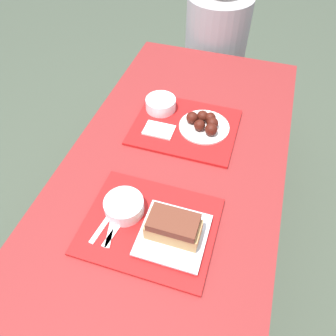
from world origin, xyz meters
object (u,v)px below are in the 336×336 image
(brisket_sandwich_plate, at_px, (173,230))
(person_seated_across, at_px, (217,35))
(tray_far, at_px, (185,127))
(wings_plate_far, at_px, (204,123))
(tray_near, at_px, (150,226))
(bowl_coleslaw_near, at_px, (124,206))
(bowl_coleslaw_far, at_px, (161,103))

(brisket_sandwich_plate, xyz_separation_m, person_seated_across, (-0.14, 1.34, -0.07))
(tray_far, xyz_separation_m, wings_plate_far, (0.08, 0.01, 0.03))
(tray_near, distance_m, person_seated_across, 1.32)
(tray_far, distance_m, person_seated_across, 0.84)
(tray_far, distance_m, bowl_coleslaw_near, 0.46)
(bowl_coleslaw_near, bearing_deg, tray_far, 80.29)
(wings_plate_far, relative_size, person_seated_across, 0.30)
(tray_near, height_order, person_seated_across, person_seated_across)
(tray_far, distance_m, bowl_coleslaw_far, 0.15)
(bowl_coleslaw_near, xyz_separation_m, bowl_coleslaw_far, (-0.05, 0.53, 0.00))
(bowl_coleslaw_far, relative_size, person_seated_across, 0.19)
(bowl_coleslaw_near, distance_m, brisket_sandwich_plate, 0.18)
(tray_far, distance_m, brisket_sandwich_plate, 0.51)
(tray_far, bearing_deg, tray_near, -87.87)
(brisket_sandwich_plate, bearing_deg, tray_near, 167.84)
(tray_far, relative_size, wings_plate_far, 2.04)
(wings_plate_far, height_order, person_seated_across, person_seated_across)
(tray_far, relative_size, bowl_coleslaw_near, 3.25)
(bowl_coleslaw_far, bearing_deg, brisket_sandwich_plate, -68.18)
(brisket_sandwich_plate, distance_m, bowl_coleslaw_far, 0.62)
(bowl_coleslaw_far, xyz_separation_m, person_seated_across, (0.09, 0.76, -0.06))
(bowl_coleslaw_far, distance_m, person_seated_across, 0.77)
(tray_far, height_order, person_seated_across, person_seated_across)
(tray_near, bearing_deg, bowl_coleslaw_near, 164.71)
(tray_near, relative_size, wings_plate_far, 2.04)
(bowl_coleslaw_far, xyz_separation_m, wings_plate_far, (0.21, -0.06, -0.01))
(bowl_coleslaw_near, height_order, person_seated_across, person_seated_across)
(bowl_coleslaw_far, bearing_deg, wings_plate_far, -16.69)
(bowl_coleslaw_far, bearing_deg, tray_near, -75.19)
(bowl_coleslaw_near, xyz_separation_m, brisket_sandwich_plate, (0.18, -0.04, 0.01))
(brisket_sandwich_plate, height_order, person_seated_across, person_seated_across)
(tray_far, bearing_deg, bowl_coleslaw_far, 149.84)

